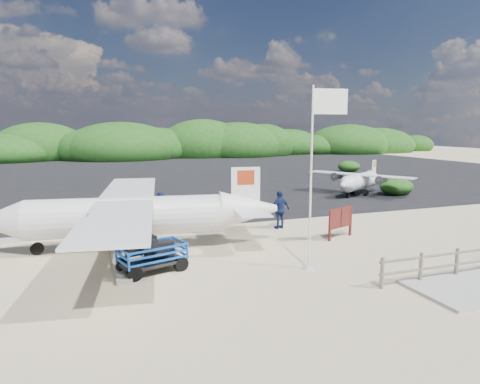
{
  "coord_description": "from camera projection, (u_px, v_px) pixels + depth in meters",
  "views": [
    {
      "loc": [
        -5.44,
        -15.45,
        5.0
      ],
      "look_at": [
        2.04,
        5.34,
        1.6
      ],
      "focal_mm": 32.0,
      "sensor_mm": 36.0,
      "label": 1
    }
  ],
  "objects": [
    {
      "name": "signboard",
      "position": [
        340.0,
        238.0,
        19.31
      ],
      "size": [
        1.69,
        0.79,
        1.44
      ],
      "primitive_type": null,
      "rotation": [
        0.0,
        0.0,
        0.37
      ],
      "color": "maroon",
      "rests_on": "ground"
    },
    {
      "name": "crew_b",
      "position": [
        160.0,
        209.0,
        21.59
      ],
      "size": [
        0.93,
        0.78,
        1.74
      ],
      "primitive_type": "imported",
      "rotation": [
        0.0,
        0.0,
        2.99
      ],
      "color": "#15204F",
      "rests_on": "ground"
    },
    {
      "name": "baggage_cart",
      "position": [
        153.0,
        272.0,
        14.81
      ],
      "size": [
        2.68,
        2.0,
        1.2
      ],
      "primitive_type": null,
      "rotation": [
        0.0,
        0.0,
        0.29
      ],
      "color": "blue",
      "rests_on": "ground"
    },
    {
      "name": "crew_a",
      "position": [
        117.0,
        218.0,
        19.18
      ],
      "size": [
        0.76,
        0.58,
        1.88
      ],
      "primitive_type": "imported",
      "rotation": [
        0.0,
        0.0,
        2.94
      ],
      "color": "#15204F",
      "rests_on": "ground"
    },
    {
      "name": "vegetation_band",
      "position": [
        123.0,
        158.0,
        68.11
      ],
      "size": [
        124.0,
        8.0,
        4.4
      ],
      "primitive_type": null,
      "color": "#B2B2B2",
      "rests_on": "ground"
    },
    {
      "name": "flagpole",
      "position": [
        309.0,
        269.0,
        15.14
      ],
      "size": [
        1.32,
        0.66,
        6.36
      ],
      "primitive_type": null,
      "rotation": [
        0.0,
        0.0,
        -0.1
      ],
      "color": "white",
      "rests_on": "ground"
    },
    {
      "name": "crew_c",
      "position": [
        280.0,
        210.0,
        20.99
      ],
      "size": [
        1.18,
        0.7,
        1.89
      ],
      "primitive_type": "imported",
      "rotation": [
        0.0,
        0.0,
        3.37
      ],
      "color": "#15204F",
      "rests_on": "ground"
    },
    {
      "name": "asphalt_apron",
      "position": [
        142.0,
        175.0,
        44.85
      ],
      "size": [
        90.0,
        50.0,
        0.04
      ],
      "primitive_type": null,
      "color": "#B2B2B2",
      "rests_on": "ground"
    },
    {
      "name": "aircraft_small",
      "position": [
        5.0,
        180.0,
        39.96
      ],
      "size": [
        8.87,
        8.87,
        2.33
      ],
      "primitive_type": null,
      "rotation": [
        0.0,
        0.0,
        3.68
      ],
      "color": "#B2B2B2",
      "rests_on": "ground"
    },
    {
      "name": "aircraft_large",
      "position": [
        247.0,
        174.0,
        45.18
      ],
      "size": [
        16.07,
        16.07,
        4.21
      ],
      "primitive_type": null,
      "rotation": [
        0.0,
        0.0,
        2.98
      ],
      "color": "#B2B2B2",
      "rests_on": "ground"
    },
    {
      "name": "fence",
      "position": [
        455.0,
        277.0,
        14.31
      ],
      "size": [
        6.4,
        2.0,
        1.1
      ],
      "primitive_type": null,
      "color": "#B2B2B2",
      "rests_on": "ground"
    },
    {
      "name": "walkway_pad",
      "position": [
        469.0,
        290.0,
        13.21
      ],
      "size": [
        3.5,
        2.5,
        0.1
      ],
      "primitive_type": null,
      "color": "#B2B2B2",
      "rests_on": "ground"
    },
    {
      "name": "ground",
      "position": [
        237.0,
        254.0,
        16.95
      ],
      "size": [
        160.0,
        160.0,
        0.0
      ],
      "primitive_type": "plane",
      "color": "beige"
    }
  ]
}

